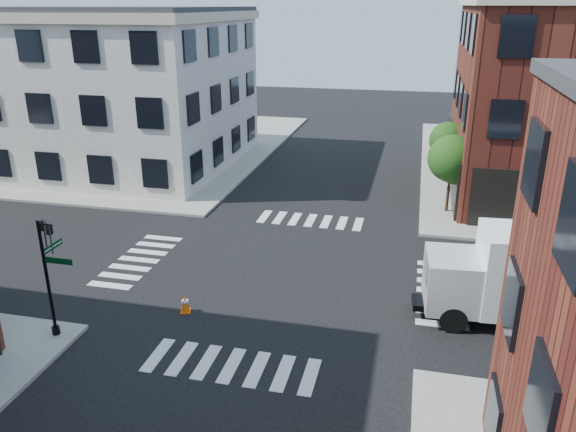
# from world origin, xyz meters

# --- Properties ---
(ground) EXTENTS (120.00, 120.00, 0.00)m
(ground) POSITION_xyz_m (0.00, 0.00, 0.00)
(ground) COLOR black
(ground) RESTS_ON ground
(sidewalk_nw) EXTENTS (30.00, 30.00, 0.15)m
(sidewalk_nw) POSITION_xyz_m (-21.00, 21.00, 0.07)
(sidewalk_nw) COLOR gray
(sidewalk_nw) RESTS_ON ground
(building_nw) EXTENTS (22.00, 16.00, 11.00)m
(building_nw) POSITION_xyz_m (-19.00, 16.00, 5.50)
(building_nw) COLOR #B9B5A9
(building_nw) RESTS_ON ground
(tree_near) EXTENTS (2.69, 2.69, 4.49)m
(tree_near) POSITION_xyz_m (7.56, 9.98, 3.16)
(tree_near) COLOR black
(tree_near) RESTS_ON ground
(tree_far) EXTENTS (2.43, 2.43, 4.07)m
(tree_far) POSITION_xyz_m (7.56, 15.98, 2.87)
(tree_far) COLOR black
(tree_far) RESTS_ON ground
(signal_pole) EXTENTS (1.29, 1.24, 4.60)m
(signal_pole) POSITION_xyz_m (-6.72, -6.68, 2.86)
(signal_pole) COLOR black
(signal_pole) RESTS_ON ground
(box_truck) EXTENTS (8.38, 3.09, 3.73)m
(box_truck) POSITION_xyz_m (10.42, -1.76, 1.94)
(box_truck) COLOR white
(box_truck) RESTS_ON ground
(traffic_cone) EXTENTS (0.51, 0.51, 0.73)m
(traffic_cone) POSITION_xyz_m (-2.91, -4.02, 0.35)
(traffic_cone) COLOR #F8630B
(traffic_cone) RESTS_ON ground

